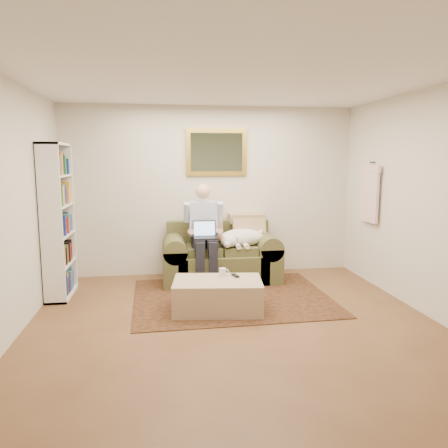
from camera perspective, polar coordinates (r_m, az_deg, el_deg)
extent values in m
cube|color=brown|center=(4.69, 1.86, -14.05)|extent=(4.50, 5.00, 0.01)
cube|color=white|center=(4.40, 2.03, 18.99)|extent=(4.50, 5.00, 0.01)
cube|color=beige|center=(6.82, -1.80, 4.32)|extent=(4.50, 0.01, 2.60)
cube|color=beige|center=(5.25, 26.92, 2.13)|extent=(0.01, 5.00, 2.60)
cube|color=black|center=(5.80, 1.01, -9.52)|extent=(2.57, 2.08, 0.01)
cube|color=brown|center=(6.52, -0.41, -5.59)|extent=(1.30, 0.83, 0.42)
cube|color=brown|center=(6.78, -0.83, -1.36)|extent=(1.57, 0.18, 0.43)
cube|color=brown|center=(6.45, -6.45, -5.34)|extent=(0.34, 0.83, 0.86)
cube|color=brown|center=(6.63, 5.46, -4.94)|extent=(0.34, 0.83, 0.86)
cube|color=brown|center=(6.38, -2.63, -3.42)|extent=(0.49, 0.56, 0.12)
cube|color=brown|center=(6.45, 1.91, -3.28)|extent=(0.49, 0.56, 0.12)
cube|color=black|center=(6.15, -2.46, -1.82)|extent=(0.33, 0.23, 0.02)
cube|color=black|center=(6.24, -2.58, -0.59)|extent=(0.33, 0.06, 0.23)
cube|color=#99BFF2|center=(6.24, -2.57, -0.60)|extent=(0.30, 0.05, 0.20)
cube|color=tan|center=(5.26, -0.84, -9.32)|extent=(1.11, 0.78, 0.38)
cylinder|color=white|center=(5.36, -0.20, -6.32)|extent=(0.08, 0.08, 0.10)
cube|color=black|center=(5.36, 1.47, -6.75)|extent=(0.08, 0.16, 0.02)
cube|color=gold|center=(6.79, -0.98, 9.37)|extent=(0.94, 0.04, 0.72)
cube|color=gray|center=(6.77, -0.96, 9.37)|extent=(0.80, 0.01, 0.58)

